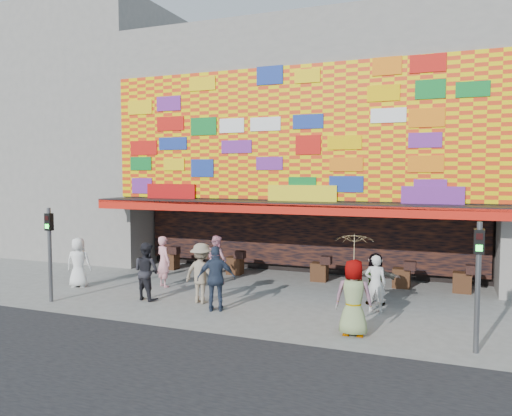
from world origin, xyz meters
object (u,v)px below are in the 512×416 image
object	(u,v)px
ped_e	(216,279)
ped_g	(354,298)
ped_h	(375,284)
ped_a	(79,262)
ped_c	(146,271)
parasol	(354,251)
ped_d	(201,273)
signal_left	(50,244)
ped_f	(375,279)
ped_i	(217,259)
ped_b	(164,261)
signal_right	(478,272)

from	to	relation	value
ped_e	ped_g	bearing A→B (deg)	146.36
ped_h	ped_a	bearing A→B (deg)	-2.91
ped_c	parasol	bearing A→B (deg)	-176.93
ped_d	parasol	size ratio (longest dim) A/B	1.03
signal_left	ped_e	xyz separation A→B (m)	(5.37, 0.97, -0.89)
signal_left	ped_e	world-z (taller)	signal_left
ped_f	ped_i	world-z (taller)	ped_i
ped_i	signal_left	bearing A→B (deg)	85.43
ped_a	ped_i	bearing A→B (deg)	-168.86
ped_g	parasol	bearing A→B (deg)	180.00
signal_left	ped_c	world-z (taller)	signal_left
ped_e	parasol	bearing A→B (deg)	146.36
ped_d	ped_g	size ratio (longest dim) A/B	0.98
ped_d	parasol	distance (m)	5.37
ped_h	ped_d	bearing A→B (deg)	3.94
ped_d	ped_g	xyz separation A→B (m)	(5.04, -1.43, 0.02)
ped_c	ped_h	world-z (taller)	ped_c
signal_left	ped_b	bearing A→B (deg)	54.84
ped_a	ped_c	size ratio (longest dim) A/B	0.96
parasol	ped_i	bearing A→B (deg)	144.20
signal_right	ped_g	bearing A→B (deg)	175.93
ped_b	parasol	xyz separation A→B (m)	(7.36, -2.93, 1.23)
ped_d	ped_f	size ratio (longest dim) A/B	1.17
signal_left	ped_d	size ratio (longest dim) A/B	1.58
signal_left	ped_a	xyz separation A→B (m)	(-0.60, 1.97, -0.97)
signal_right	ped_f	distance (m)	4.53
signal_left	ped_e	size ratio (longest dim) A/B	1.55
ped_e	ped_d	bearing A→B (deg)	-61.19
ped_a	ped_g	bearing A→B (deg)	151.39
signal_right	ped_c	size ratio (longest dim) A/B	1.61
signal_right	ped_c	world-z (taller)	signal_right
ped_f	ped_b	bearing A→B (deg)	0.04
ped_c	parasol	xyz separation A→B (m)	(6.89, -1.15, 1.21)
ped_b	ped_f	world-z (taller)	ped_b
ped_g	ped_h	xyz separation A→B (m)	(0.21, 2.37, -0.12)
ped_b	signal_right	bearing A→B (deg)	-168.36
ped_c	ped_a	bearing A→B (deg)	1.88
ped_d	ped_h	xyz separation A→B (m)	(5.25, 0.94, -0.10)
ped_a	ped_f	distance (m)	10.36
ped_d	ped_a	bearing A→B (deg)	4.52
ped_a	parasol	xyz separation A→B (m)	(10.17, -1.76, 1.25)
ped_f	signal_right	bearing A→B (deg)	126.19
ped_e	ped_f	bearing A→B (deg)	-173.21
ped_b	ped_h	world-z (taller)	ped_b
ped_c	ped_e	bearing A→B (deg)	-175.44
signal_right	ped_b	bearing A→B (deg)	162.90
signal_left	ped_f	xyz separation A→B (m)	(9.65, 3.45, -1.05)
signal_left	ped_g	size ratio (longest dim) A/B	1.55
ped_d	parasol	world-z (taller)	parasol
ped_f	ped_h	xyz separation A→B (m)	(0.13, -0.88, 0.04)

